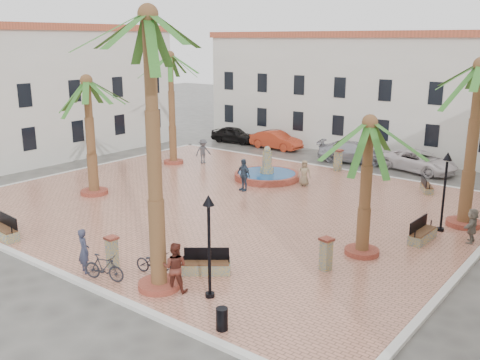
% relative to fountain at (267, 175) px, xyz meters
% --- Properties ---
extents(ground, '(120.00, 120.00, 0.00)m').
position_rel_fountain_xyz_m(ground, '(1.13, -5.57, -0.44)').
color(ground, '#56544F').
rests_on(ground, ground).
extents(plaza, '(26.00, 22.00, 0.15)m').
position_rel_fountain_xyz_m(plaza, '(1.13, -5.57, -0.37)').
color(plaza, tan).
rests_on(plaza, ground).
extents(kerb_n, '(26.30, 0.30, 0.16)m').
position_rel_fountain_xyz_m(kerb_n, '(1.13, 5.43, -0.36)').
color(kerb_n, silver).
rests_on(kerb_n, ground).
extents(kerb_s, '(26.30, 0.30, 0.16)m').
position_rel_fountain_xyz_m(kerb_s, '(1.13, -16.57, -0.36)').
color(kerb_s, silver).
rests_on(kerb_s, ground).
extents(kerb_e, '(0.30, 22.30, 0.16)m').
position_rel_fountain_xyz_m(kerb_e, '(14.13, -5.57, -0.36)').
color(kerb_e, silver).
rests_on(kerb_e, ground).
extents(kerb_w, '(0.30, 22.30, 0.16)m').
position_rel_fountain_xyz_m(kerb_w, '(-11.87, -5.57, -0.36)').
color(kerb_w, silver).
rests_on(kerb_w, ground).
extents(building_north, '(30.40, 7.40, 9.50)m').
position_rel_fountain_xyz_m(building_north, '(1.13, 14.42, 4.32)').
color(building_north, silver).
rests_on(building_north, ground).
extents(building_west, '(6.40, 24.40, 10.00)m').
position_rel_fountain_xyz_m(building_west, '(-17.86, -5.57, 4.57)').
color(building_west, silver).
rests_on(building_west, ground).
extents(fountain, '(4.19, 4.19, 2.16)m').
position_rel_fountain_xyz_m(fountain, '(0.00, 0.00, 0.00)').
color(fountain, '#A34332').
rests_on(fountain, plaza).
extents(palm_nw, '(4.59, 4.59, 7.97)m').
position_rel_fountain_xyz_m(palm_nw, '(-7.98, -0.46, 6.56)').
color(palm_nw, '#A34332').
rests_on(palm_nw, plaza).
extents(palm_sw, '(5.14, 5.14, 6.89)m').
position_rel_fountain_xyz_m(palm_sw, '(-6.01, -8.98, 5.43)').
color(palm_sw, '#A34332').
rests_on(palm_sw, plaza).
extents(palm_s, '(5.02, 5.02, 9.89)m').
position_rel_fountain_xyz_m(palm_s, '(5.86, -15.15, 8.32)').
color(palm_s, '#A34332').
rests_on(palm_s, plaza).
extents(palm_e, '(4.70, 4.70, 5.91)m').
position_rel_fountain_xyz_m(palm_e, '(10.29, -7.68, 4.56)').
color(palm_e, '#A34332').
rests_on(palm_e, plaza).
extents(palm_ne, '(5.26, 5.26, 8.01)m').
position_rel_fountain_xyz_m(palm_ne, '(12.62, -1.38, 6.48)').
color(palm_ne, '#A34332').
rests_on(palm_ne, plaza).
extents(bench_s, '(2.05, 0.80, 1.06)m').
position_rel_fountain_xyz_m(bench_s, '(-3.43, -15.95, 0.00)').
color(bench_s, '#7E795A').
rests_on(bench_s, plaza).
extents(bench_se, '(1.81, 1.58, 0.98)m').
position_rel_fountain_xyz_m(bench_se, '(6.40, -13.16, -0.02)').
color(bench_se, '#7E795A').
rests_on(bench_se, plaza).
extents(bench_e, '(0.67, 1.95, 1.02)m').
position_rel_fountain_xyz_m(bench_e, '(11.76, -4.64, -0.01)').
color(bench_e, '#7E795A').
rests_on(bench_e, plaza).
extents(bench_ne, '(1.24, 1.66, 0.86)m').
position_rel_fountain_xyz_m(bench_ne, '(9.15, 3.42, -0.05)').
color(bench_ne, '#7E795A').
rests_on(bench_ne, plaza).
extents(lamppost_s, '(0.41, 0.41, 3.75)m').
position_rel_fountain_xyz_m(lamppost_s, '(7.78, -14.55, 2.24)').
color(lamppost_s, black).
rests_on(lamppost_s, plaza).
extents(lamppost_e, '(0.41, 0.41, 3.80)m').
position_rel_fountain_xyz_m(lamppost_e, '(12.00, -2.83, 2.28)').
color(lamppost_e, black).
rests_on(lamppost_e, plaza).
extents(bollard_se, '(0.49, 0.49, 1.29)m').
position_rel_fountain_xyz_m(bollard_se, '(3.11, -15.03, 0.37)').
color(bollard_se, '#7E795A').
rests_on(bollard_se, plaza).
extents(bollard_n, '(0.56, 0.56, 1.47)m').
position_rel_fountain_xyz_m(bollard_n, '(2.54, 4.83, 0.47)').
color(bollard_n, '#7E795A').
rests_on(bollard_n, plaza).
extents(bollard_e, '(0.57, 0.57, 1.32)m').
position_rel_fountain_xyz_m(bollard_e, '(9.87, -10.05, 0.39)').
color(bollard_e, '#7E795A').
rests_on(bollard_e, plaza).
extents(litter_bin, '(0.38, 0.38, 0.73)m').
position_rel_fountain_xyz_m(litter_bin, '(9.52, -15.97, 0.07)').
color(litter_bin, black).
rests_on(litter_bin, plaza).
extents(cyclist_a, '(0.75, 0.60, 1.78)m').
position_rel_fountain_xyz_m(cyclist_a, '(2.61, -15.97, 0.59)').
color(cyclist_a, '#2E3146').
rests_on(cyclist_a, plaza).
extents(bicycle_a, '(1.80, 0.87, 0.91)m').
position_rel_fountain_xyz_m(bicycle_a, '(4.90, -14.46, 0.16)').
color(bicycle_a, black).
rests_on(bicycle_a, plaza).
extents(cyclist_b, '(1.12, 1.04, 1.85)m').
position_rel_fountain_xyz_m(cyclist_b, '(6.51, -14.97, 0.63)').
color(cyclist_b, '#5B261D').
rests_on(cyclist_b, plaza).
extents(bicycle_b, '(1.77, 0.96, 1.02)m').
position_rel_fountain_xyz_m(bicycle_b, '(3.78, -15.97, 0.22)').
color(bicycle_b, black).
rests_on(bicycle_b, plaza).
extents(pedestrian_fountain_a, '(0.93, 0.83, 1.60)m').
position_rel_fountain_xyz_m(pedestrian_fountain_a, '(2.73, 0.08, 0.51)').
color(pedestrian_fountain_a, '#857153').
rests_on(pedestrian_fountain_a, plaza).
extents(pedestrian_fountain_b, '(1.22, 0.74, 1.94)m').
position_rel_fountain_xyz_m(pedestrian_fountain_b, '(0.44, -3.05, 0.67)').
color(pedestrian_fountain_b, '#2D3D4F').
rests_on(pedestrian_fountain_b, plaza).
extents(pedestrian_north, '(1.07, 1.32, 1.78)m').
position_rel_fountain_xyz_m(pedestrian_north, '(-6.27, 0.87, 0.59)').
color(pedestrian_north, '#424247').
rests_on(pedestrian_north, plaza).
extents(pedestrian_east, '(0.58, 1.50, 1.58)m').
position_rel_fountain_xyz_m(pedestrian_east, '(13.53, -3.49, 0.50)').
color(pedestrian_east, slate).
rests_on(pedestrian_east, plaza).
extents(car_black, '(4.30, 2.10, 1.41)m').
position_rel_fountain_xyz_m(car_black, '(-9.95, 9.07, 0.26)').
color(car_black, black).
rests_on(car_black, ground).
extents(car_red, '(4.62, 1.79, 1.50)m').
position_rel_fountain_xyz_m(car_red, '(-5.44, 9.05, 0.31)').
color(car_red, '#AD351C').
rests_on(car_red, ground).
extents(car_silver, '(5.64, 3.46, 1.53)m').
position_rel_fountain_xyz_m(car_silver, '(1.91, 8.44, 0.32)').
color(car_silver, '#A9A9B2').
rests_on(car_silver, ground).
extents(car_white, '(5.72, 3.70, 1.47)m').
position_rel_fountain_xyz_m(car_white, '(6.81, 8.59, 0.29)').
color(car_white, white).
rests_on(car_white, ground).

